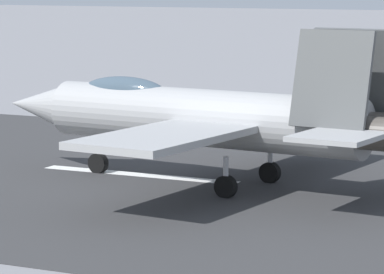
{
  "coord_description": "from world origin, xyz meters",
  "views": [
    {
      "loc": [
        -20.33,
        36.15,
        7.41
      ],
      "look_at": [
        -4.63,
        3.81,
        2.2
      ],
      "focal_mm": 104.5,
      "sensor_mm": 36.0,
      "label": 1
    }
  ],
  "objects": [
    {
      "name": "ground_plane",
      "position": [
        0.0,
        0.0,
        0.0
      ],
      "size": [
        400.0,
        400.0,
        0.0
      ],
      "primitive_type": "plane",
      "color": "gray"
    },
    {
      "name": "runway_strip",
      "position": [
        -0.02,
        0.0,
        0.01
      ],
      "size": [
        240.0,
        26.0,
        0.02
      ],
      "color": "#333335",
      "rests_on": "ground"
    },
    {
      "name": "fighter_jet",
      "position": [
        -3.54,
        0.72,
        2.49
      ],
      "size": [
        16.7,
        15.01,
        5.69
      ],
      "color": "#A1A2A3",
      "rests_on": "ground"
    },
    {
      "name": "marker_cone_mid",
      "position": [
        3.69,
        -11.86,
        0.28
      ],
      "size": [
        0.44,
        0.44,
        0.55
      ],
      "primitive_type": "cone",
      "color": "orange",
      "rests_on": "ground"
    }
  ]
}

